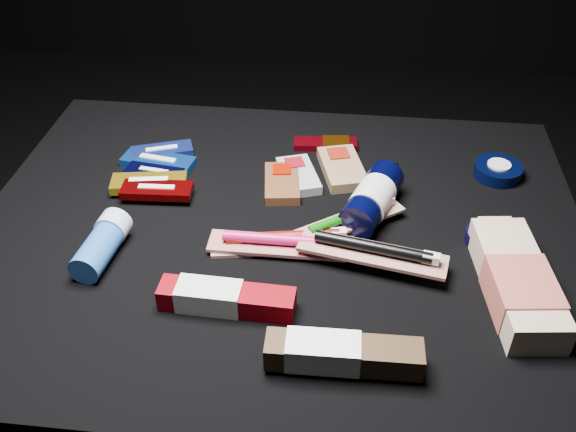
# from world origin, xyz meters

# --- Properties ---
(ground) EXTENTS (3.00, 3.00, 0.00)m
(ground) POSITION_xyz_m (0.00, 0.00, 0.00)
(ground) COLOR black
(ground) RESTS_ON ground
(cloth_table) EXTENTS (0.98, 0.78, 0.40)m
(cloth_table) POSITION_xyz_m (0.00, 0.00, 0.20)
(cloth_table) COLOR black
(cloth_table) RESTS_ON ground
(luna_bar_0) EXTENTS (0.14, 0.07, 0.02)m
(luna_bar_0) POSITION_xyz_m (-0.24, 0.16, 0.41)
(luna_bar_0) COLOR blue
(luna_bar_0) RESTS_ON cloth_table
(luna_bar_1) EXTENTS (0.12, 0.08, 0.01)m
(luna_bar_1) POSITION_xyz_m (-0.24, 0.19, 0.41)
(luna_bar_1) COLOR #233AA5
(luna_bar_1) RESTS_ON cloth_table
(luna_bar_2) EXTENTS (0.11, 0.05, 0.01)m
(luna_bar_2) POSITION_xyz_m (-0.24, 0.12, 0.41)
(luna_bar_2) COLOR black
(luna_bar_2) RESTS_ON cloth_table
(luna_bar_3) EXTENTS (0.13, 0.07, 0.02)m
(luna_bar_3) POSITION_xyz_m (-0.23, 0.08, 0.42)
(luna_bar_3) COLOR gold
(luna_bar_3) RESTS_ON cloth_table
(luna_bar_4) EXTENTS (0.12, 0.05, 0.02)m
(luna_bar_4) POSITION_xyz_m (-0.21, 0.06, 0.42)
(luna_bar_4) COLOR #680405
(luna_bar_4) RESTS_ON cloth_table
(clif_bar_0) EXTENTS (0.07, 0.12, 0.02)m
(clif_bar_0) POSITION_xyz_m (-0.01, 0.12, 0.41)
(clif_bar_0) COLOR #5A321B
(clif_bar_0) RESTS_ON cloth_table
(clif_bar_1) EXTENTS (0.09, 0.12, 0.02)m
(clif_bar_1) POSITION_xyz_m (0.02, 0.15, 0.41)
(clif_bar_1) COLOR #9E9E98
(clif_bar_1) RESTS_ON cloth_table
(clif_bar_2) EXTENTS (0.10, 0.14, 0.02)m
(clif_bar_2) POSITION_xyz_m (0.09, 0.18, 0.41)
(clif_bar_2) COLOR #906D48
(clif_bar_2) RESTS_ON cloth_table
(power_bar) EXTENTS (0.12, 0.05, 0.01)m
(power_bar) POSITION_xyz_m (0.07, 0.26, 0.41)
(power_bar) COLOR maroon
(power_bar) RESTS_ON cloth_table
(lotion_bottle) EXTENTS (0.11, 0.19, 0.06)m
(lotion_bottle) POSITION_xyz_m (0.15, 0.06, 0.43)
(lotion_bottle) COLOR black
(lotion_bottle) RESTS_ON cloth_table
(cream_tin_upper) EXTENTS (0.08, 0.08, 0.03)m
(cream_tin_upper) POSITION_xyz_m (0.37, 0.19, 0.41)
(cream_tin_upper) COLOR black
(cream_tin_upper) RESTS_ON cloth_table
(cream_tin_lower) EXTENTS (0.07, 0.07, 0.02)m
(cream_tin_lower) POSITION_xyz_m (0.33, 0.00, 0.41)
(cream_tin_lower) COLOR black
(cream_tin_lower) RESTS_ON cloth_table
(bodywash_bottle) EXTENTS (0.11, 0.25, 0.05)m
(bodywash_bottle) POSITION_xyz_m (0.35, -0.11, 0.42)
(bodywash_bottle) COLOR #D4B291
(bodywash_bottle) RESTS_ON cloth_table
(deodorant_stick) EXTENTS (0.06, 0.12, 0.05)m
(deodorant_stick) POSITION_xyz_m (-0.25, -0.09, 0.42)
(deodorant_stick) COLOR #2455A3
(deodorant_stick) RESTS_ON cloth_table
(toothbrush_pack_0) EXTENTS (0.23, 0.09, 0.02)m
(toothbrush_pack_0) POSITION_xyz_m (0.02, -0.04, 0.41)
(toothbrush_pack_0) COLOR beige
(toothbrush_pack_0) RESTS_ON cloth_table
(toothbrush_pack_1) EXTENTS (0.21, 0.05, 0.02)m
(toothbrush_pack_1) POSITION_xyz_m (0.01, -0.05, 0.42)
(toothbrush_pack_1) COLOR #B5ADA9
(toothbrush_pack_1) RESTS_ON cloth_table
(toothbrush_pack_2) EXTENTS (0.18, 0.15, 0.02)m
(toothbrush_pack_2) POSITION_xyz_m (0.12, 0.01, 0.42)
(toothbrush_pack_2) COLOR beige
(toothbrush_pack_2) RESTS_ON cloth_table
(toothbrush_pack_3) EXTENTS (0.23, 0.09, 0.02)m
(toothbrush_pack_3) POSITION_xyz_m (0.15, -0.07, 0.43)
(toothbrush_pack_3) COLOR #BAB1AD
(toothbrush_pack_3) RESTS_ON cloth_table
(toothpaste_carton_red) EXTENTS (0.19, 0.05, 0.04)m
(toothpaste_carton_red) POSITION_xyz_m (-0.06, -0.18, 0.42)
(toothpaste_carton_red) COLOR #730007
(toothpaste_carton_red) RESTS_ON cloth_table
(toothpaste_carton_green) EXTENTS (0.20, 0.05, 0.04)m
(toothpaste_carton_green) POSITION_xyz_m (0.11, -0.26, 0.42)
(toothpaste_carton_green) COLOR #392613
(toothpaste_carton_green) RESTS_ON cloth_table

